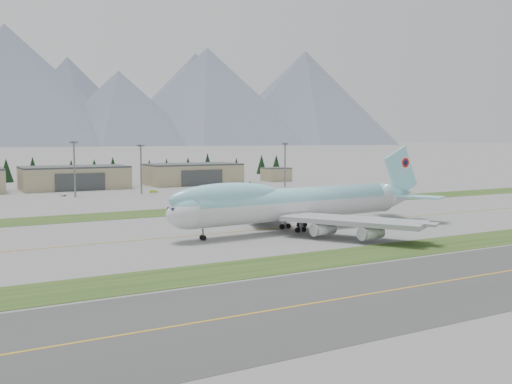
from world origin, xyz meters
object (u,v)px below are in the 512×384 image
boeing_747_freighter (295,203)px  hangar_center (75,177)px  hangar_right (192,174)px  service_vehicle_c (252,184)px  service_vehicle_a (64,196)px  service_vehicle_b (154,193)px

boeing_747_freighter → hangar_center: (-24.68, 155.15, -1.69)m
hangar_right → service_vehicle_c: size_ratio=11.06×
hangar_center → hangar_right: 60.00m
service_vehicle_a → hangar_center: bearing=67.0°
service_vehicle_c → boeing_747_freighter: bearing=-119.9°
hangar_center → service_vehicle_b: size_ratio=12.68×
hangar_right → service_vehicle_c: hangar_right is taller
boeing_747_freighter → hangar_right: (35.32, 155.15, -1.69)m
service_vehicle_a → service_vehicle_c: service_vehicle_a is taller
hangar_center → hangar_right: size_ratio=1.00×
hangar_center → service_vehicle_b: (26.33, -37.28, -5.39)m
service_vehicle_b → service_vehicle_c: size_ratio=0.87×
hangar_right → boeing_747_freighter: bearing=-102.8°
service_vehicle_a → service_vehicle_b: bearing=-10.0°
boeing_747_freighter → hangar_center: bearing=94.8°
service_vehicle_c → hangar_center: bearing=165.1°
hangar_center → hangar_right: (60.00, 0.00, 0.00)m
boeing_747_freighter → service_vehicle_c: size_ratio=18.78×
boeing_747_freighter → service_vehicle_a: size_ratio=21.17×
hangar_right → service_vehicle_a: hangar_right is taller
boeing_747_freighter → hangar_right: bearing=73.0°
boeing_747_freighter → service_vehicle_c: bearing=61.7°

